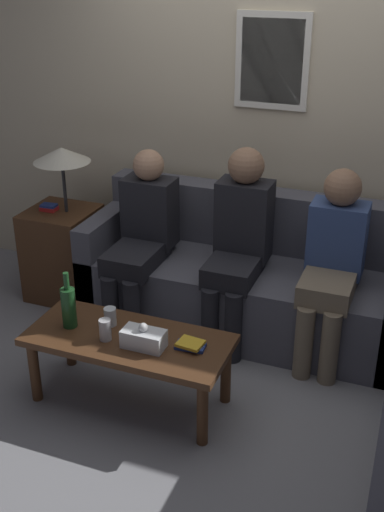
% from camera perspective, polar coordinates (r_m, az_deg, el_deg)
% --- Properties ---
extents(ground_plane, '(16.00, 16.00, 0.00)m').
position_cam_1_polar(ground_plane, '(4.12, 2.73, -9.05)').
color(ground_plane, gray).
extents(wall_back, '(9.00, 0.08, 2.60)m').
position_cam_1_polar(wall_back, '(4.39, 6.99, 11.74)').
color(wall_back, beige).
rests_on(wall_back, ground_plane).
extents(couch_main, '(2.13, 0.80, 0.88)m').
position_cam_1_polar(couch_main, '(4.34, 4.84, -2.21)').
color(couch_main, '#4C4C56').
rests_on(couch_main, ground_plane).
extents(coffee_table, '(1.13, 0.50, 0.42)m').
position_cam_1_polar(coffee_table, '(3.58, -5.65, -8.00)').
color(coffee_table, '#4C2D19').
rests_on(coffee_table, ground_plane).
extents(side_table_with_lamp, '(0.49, 0.47, 1.13)m').
position_cam_1_polar(side_table_with_lamp, '(4.75, -11.36, 1.04)').
color(side_table_with_lamp, '#4C2D19').
rests_on(side_table_with_lamp, ground_plane).
extents(wine_bottle, '(0.08, 0.08, 0.33)m').
position_cam_1_polar(wine_bottle, '(3.63, -10.91, -4.41)').
color(wine_bottle, '#19421E').
rests_on(wine_bottle, coffee_table).
extents(drinking_glass, '(0.07, 0.07, 0.11)m').
position_cam_1_polar(drinking_glass, '(3.64, -7.28, -5.36)').
color(drinking_glass, silver).
rests_on(drinking_glass, coffee_table).
extents(book_stack, '(0.16, 0.12, 0.04)m').
position_cam_1_polar(book_stack, '(3.43, -0.08, -7.92)').
color(book_stack, navy).
rests_on(book_stack, coffee_table).
extents(soda_can, '(0.07, 0.07, 0.12)m').
position_cam_1_polar(soda_can, '(3.51, -7.72, -6.51)').
color(soda_can, '#BCBCC1').
rests_on(soda_can, coffee_table).
extents(tissue_box, '(0.23, 0.12, 0.15)m').
position_cam_1_polar(tissue_box, '(3.43, -4.32, -7.30)').
color(tissue_box, silver).
rests_on(tissue_box, coffee_table).
extents(person_left, '(0.34, 0.64, 1.18)m').
position_cam_1_polar(person_left, '(4.24, -4.49, 2.01)').
color(person_left, black).
rests_on(person_left, ground_plane).
extents(person_middle, '(0.34, 0.58, 1.25)m').
position_cam_1_polar(person_middle, '(4.05, 4.18, 1.60)').
color(person_middle, black).
rests_on(person_middle, ground_plane).
extents(person_right, '(0.34, 0.59, 1.19)m').
position_cam_1_polar(person_right, '(3.94, 12.40, -0.22)').
color(person_right, '#756651').
rests_on(person_right, ground_plane).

